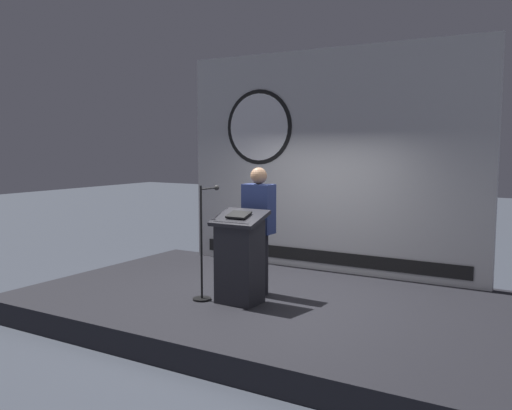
% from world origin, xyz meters
% --- Properties ---
extents(ground_plane, '(40.00, 40.00, 0.00)m').
position_xyz_m(ground_plane, '(0.00, 0.00, 0.00)').
color(ground_plane, '#383D47').
extents(stage_platform, '(6.40, 4.00, 0.30)m').
position_xyz_m(stage_platform, '(0.00, 0.00, 0.15)').
color(stage_platform, black).
rests_on(stage_platform, ground).
extents(banner_display, '(4.98, 0.12, 3.47)m').
position_xyz_m(banner_display, '(-0.03, 1.85, 2.04)').
color(banner_display, silver).
rests_on(banner_display, stage_platform).
extents(podium, '(0.64, 0.49, 1.18)m').
position_xyz_m(podium, '(-0.18, -0.42, 0.87)').
color(podium, '#26262B').
rests_on(podium, stage_platform).
extents(speaker_person, '(0.40, 0.26, 1.70)m').
position_xyz_m(speaker_person, '(-0.18, 0.06, 1.17)').
color(speaker_person, black).
rests_on(speaker_person, stage_platform).
extents(microphone_stand, '(0.24, 0.50, 1.48)m').
position_xyz_m(microphone_stand, '(-0.66, -0.52, 0.82)').
color(microphone_stand, black).
rests_on(microphone_stand, stage_platform).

